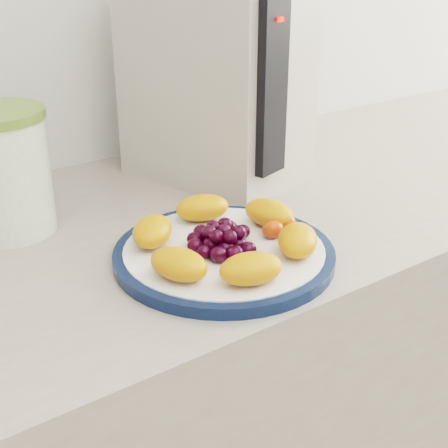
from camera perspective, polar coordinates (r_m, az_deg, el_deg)
plate_rim at (r=0.79m, az=0.00°, el=-2.80°), size 0.28×0.28×0.01m
plate_face at (r=0.79m, az=0.00°, el=-2.73°), size 0.25×0.25×0.02m
canister at (r=0.90m, az=-19.69°, el=4.13°), size 0.17×0.17×0.16m
appliance_body at (r=1.04m, az=-0.70°, el=13.47°), size 0.26×0.31×0.34m
appliance_panel at (r=0.92m, az=4.33°, el=12.19°), size 0.06×0.03×0.25m
appliance_led at (r=0.90m, az=5.13°, el=18.14°), size 0.01×0.01×0.01m
fruit_plate at (r=0.78m, az=0.23°, el=-1.09°), size 0.24×0.24×0.04m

